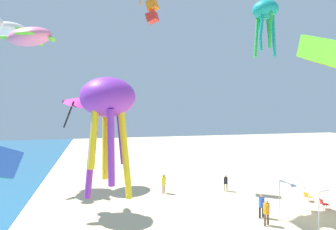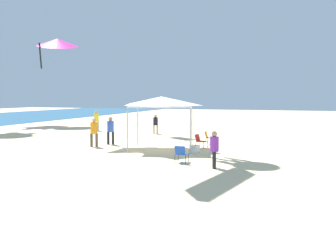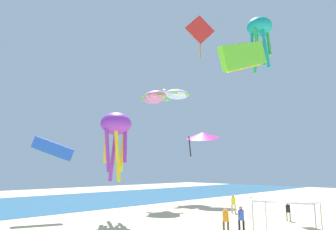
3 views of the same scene
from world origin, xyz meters
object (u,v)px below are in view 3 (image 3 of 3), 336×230
person_watching_sky (233,202)px  kite_box_orange (242,53)px  kite_turtle_pink (155,98)px  kite_parafoil_blue (53,149)px  kite_parafoil_lime (244,56)px  kite_octopus_teal (260,30)px  kite_delta_magenta (203,135)px  kite_turtle_white (176,94)px  person_by_tent (288,210)px  kite_octopus_purple (116,127)px  canopy_tent (287,196)px  kite_diamond_red (200,31)px  person_kite_handler (241,217)px  person_beachcomber (226,218)px

person_watching_sky → kite_box_orange: 17.54m
kite_turtle_pink → kite_parafoil_blue: 16.06m
kite_parafoil_lime → kite_turtle_pink: (10.32, 19.68, 2.25)m
kite_octopus_teal → kite_delta_magenta: kite_octopus_teal is taller
kite_delta_magenta → kite_turtle_white: bearing=125.7°
person_by_tent → kite_turtle_white: bearing=154.4°
kite_box_orange → kite_octopus_purple: kite_box_orange is taller
canopy_tent → person_by_tent: size_ratio=2.63×
kite_delta_magenta → kite_diamond_red: size_ratio=1.17×
kite_turtle_white → kite_turtle_pink: kite_turtle_white is taller
kite_turtle_white → kite_diamond_red: size_ratio=0.98×
person_watching_sky → kite_turtle_white: 22.42m
person_by_tent → kite_diamond_red: (-1.03, 8.50, 19.06)m
kite_diamond_red → kite_octopus_purple: bearing=9.3°
kite_diamond_red → kite_turtle_pink: kite_diamond_red is taller
kite_turtle_white → kite_delta_magenta: (-2.83, -7.49, -7.41)m
kite_turtle_white → kite_octopus_teal: bearing=75.0°
kite_diamond_red → kite_octopus_purple: kite_diamond_red is taller
person_kite_handler → kite_octopus_teal: 14.75m
person_by_tent → kite_delta_magenta: bearing=154.2°
canopy_tent → kite_octopus_teal: (2.57, 2.49, 12.86)m
kite_turtle_white → kite_parafoil_blue: kite_turtle_white is taller
person_beachcomber → kite_parafoil_lime: 11.19m
kite_delta_magenta → kite_diamond_red: kite_diamond_red is taller
person_beachcomber → person_watching_sky: bearing=102.1°
person_by_tent → kite_parafoil_lime: bearing=-82.0°
kite_octopus_teal → kite_turtle_white: size_ratio=0.88×
kite_octopus_teal → kite_parafoil_lime: bearing=72.6°
person_watching_sky → kite_octopus_teal: size_ratio=0.41×
person_beachcomber → kite_octopus_purple: (-1.89, 10.72, 7.25)m
person_beachcomber → kite_parafoil_lime: kite_parafoil_lime is taller
kite_diamond_red → kite_parafoil_blue: 20.35m
kite_octopus_teal → kite_parafoil_lime: size_ratio=0.82×
canopy_tent → kite_parafoil_lime: bearing=153.7°
canopy_tent → kite_turtle_white: bearing=56.9°
kite_diamond_red → kite_box_orange: size_ratio=2.13×
person_watching_sky → kite_delta_magenta: size_ratio=0.30×
kite_diamond_red → person_watching_sky: bearing=154.2°
person_by_tent → kite_parafoil_lime: 14.85m
person_beachcomber → kite_diamond_red: 21.65m
person_watching_sky → kite_octopus_purple: 14.19m
kite_parafoil_lime → person_kite_handler: bearing=-139.6°
kite_parafoil_lime → kite_octopus_purple: bearing=-89.5°
person_by_tent → kite_diamond_red: size_ratio=0.31×
kite_delta_magenta → kite_octopus_teal: bearing=-69.7°
person_watching_sky → kite_parafoil_blue: bearing=7.2°
kite_box_orange → person_beachcomber: bearing=56.6°
kite_diamond_red → kite_delta_magenta: bearing=-114.3°
person_beachcomber → kite_parafoil_lime: bearing=-48.5°
person_beachcomber → kite_parafoil_blue: (-5.64, 15.56, 5.28)m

